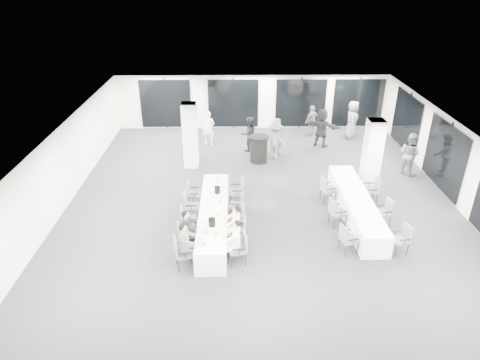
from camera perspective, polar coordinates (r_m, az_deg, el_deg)
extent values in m
cube|color=#24252A|center=(15.72, 2.76, -3.00)|extent=(14.00, 16.00, 0.02)
cube|color=white|center=(14.53, 3.01, 6.69)|extent=(14.00, 16.00, 0.02)
cube|color=silver|center=(16.22, -22.68, 1.38)|extent=(0.02, 16.00, 2.80)
cube|color=silver|center=(17.02, 27.17, 1.61)|extent=(0.02, 16.00, 2.80)
cube|color=silver|center=(22.57, 1.67, 10.33)|extent=(14.00, 0.02, 2.80)
cube|color=silver|center=(8.56, 6.27, -21.79)|extent=(14.00, 0.02, 2.80)
cube|color=black|center=(22.52, 1.68, 10.16)|extent=(13.60, 0.06, 2.50)
cube|color=black|center=(17.81, 25.58, 2.85)|extent=(0.06, 14.00, 2.50)
cube|color=white|center=(18.09, -6.66, 5.91)|extent=(0.60, 0.60, 2.80)
cube|color=white|center=(16.76, 17.18, 3.12)|extent=(0.60, 0.60, 2.80)
cube|color=white|center=(14.07, -3.52, -5.09)|extent=(0.90, 5.00, 0.75)
cube|color=white|center=(15.24, 15.18, -3.37)|extent=(0.90, 5.00, 0.75)
cylinder|color=black|center=(18.72, 2.52, 4.12)|extent=(0.74, 0.74, 1.17)
cylinder|color=black|center=(18.50, 2.56, 5.79)|extent=(0.85, 0.85, 0.02)
cube|color=#53565B|center=(12.41, -7.43, -9.64)|extent=(0.59, 0.61, 0.08)
cube|color=#53565B|center=(12.23, -8.59, -8.71)|extent=(0.18, 0.48, 0.48)
cylinder|color=black|center=(12.72, -8.45, -10.15)|extent=(0.04, 0.04, 0.43)
cylinder|color=black|center=(12.38, -8.20, -11.28)|extent=(0.04, 0.04, 0.43)
cylinder|color=black|center=(12.75, -6.56, -9.90)|extent=(0.04, 0.04, 0.43)
cylinder|color=black|center=(12.42, -6.25, -11.02)|extent=(0.04, 0.04, 0.43)
cube|color=black|center=(12.52, -7.66, -8.29)|extent=(0.36, 0.13, 0.04)
cube|color=black|center=(12.10, -7.30, -9.68)|extent=(0.36, 0.13, 0.04)
cube|color=#53565B|center=(12.98, -7.11, -7.82)|extent=(0.55, 0.57, 0.08)
cube|color=#53565B|center=(12.82, -8.20, -6.88)|extent=(0.14, 0.48, 0.48)
cylinder|color=black|center=(13.29, -8.02, -8.30)|extent=(0.04, 0.04, 0.42)
cylinder|color=black|center=(12.96, -7.90, -9.33)|extent=(0.04, 0.04, 0.42)
cylinder|color=black|center=(13.31, -6.23, -8.14)|extent=(0.04, 0.04, 0.42)
cylinder|color=black|center=(12.97, -6.06, -9.17)|extent=(0.04, 0.04, 0.42)
cube|color=black|center=(13.10, -7.24, -6.55)|extent=(0.35, 0.10, 0.04)
cube|color=black|center=(12.67, -7.07, -7.82)|extent=(0.35, 0.10, 0.04)
cube|color=#53565B|center=(13.82, -6.71, -5.39)|extent=(0.60, 0.62, 0.09)
cube|color=#53565B|center=(13.64, -7.75, -4.49)|extent=(0.18, 0.49, 0.49)
cylinder|color=black|center=(14.11, -7.65, -5.95)|extent=(0.04, 0.04, 0.44)
cylinder|color=black|center=(13.76, -7.39, -6.88)|extent=(0.04, 0.04, 0.44)
cylinder|color=black|center=(14.16, -5.93, -5.73)|extent=(0.04, 0.04, 0.44)
cylinder|color=black|center=(13.80, -5.63, -6.65)|extent=(0.04, 0.04, 0.44)
cube|color=black|center=(13.95, -6.92, -4.20)|extent=(0.36, 0.13, 0.04)
cube|color=black|center=(13.50, -6.57, -5.32)|extent=(0.36, 0.13, 0.04)
cube|color=#53565B|center=(14.58, -6.39, -3.51)|extent=(0.50, 0.52, 0.09)
cube|color=#53565B|center=(14.46, -7.37, -2.52)|extent=(0.07, 0.49, 0.49)
cylinder|color=black|center=(14.91, -7.08, -3.96)|extent=(0.04, 0.04, 0.44)
cylinder|color=black|center=(14.55, -7.26, -4.82)|extent=(0.04, 0.04, 0.44)
cylinder|color=black|center=(14.87, -5.44, -3.97)|extent=(0.04, 0.04, 0.44)
cylinder|color=black|center=(14.51, -5.58, -4.84)|extent=(0.04, 0.04, 0.44)
cube|color=black|center=(14.72, -6.33, -2.38)|extent=(0.36, 0.05, 0.04)
cube|color=black|center=(14.25, -6.53, -3.43)|extent=(0.36, 0.05, 0.04)
cube|color=#53565B|center=(15.36, -6.10, -1.96)|extent=(0.49, 0.51, 0.08)
cube|color=#53565B|center=(15.24, -6.97, -1.10)|extent=(0.09, 0.46, 0.46)
cylinder|color=black|center=(15.66, -6.78, -2.42)|extent=(0.04, 0.04, 0.41)
cylinder|color=black|center=(15.31, -6.81, -3.14)|extent=(0.04, 0.04, 0.41)
cylinder|color=black|center=(15.64, -5.32, -2.36)|extent=(0.04, 0.04, 0.41)
cylinder|color=black|center=(15.30, -5.32, -3.09)|extent=(0.04, 0.04, 0.41)
cube|color=black|center=(15.50, -6.12, -0.97)|extent=(0.34, 0.06, 0.04)
cube|color=black|center=(15.06, -6.14, -1.85)|extent=(0.34, 0.06, 0.04)
cube|color=#53565B|center=(12.47, -0.40, -9.22)|extent=(0.56, 0.58, 0.08)
cube|color=#53565B|center=(12.34, 0.65, -8.05)|extent=(0.15, 0.48, 0.48)
cylinder|color=black|center=(12.49, 0.74, -10.60)|extent=(0.04, 0.04, 0.42)
cylinder|color=black|center=(12.81, 0.35, -9.50)|extent=(0.04, 0.04, 0.42)
cylinder|color=black|center=(12.42, -1.17, -10.83)|extent=(0.04, 0.04, 0.42)
cylinder|color=black|center=(12.75, -1.50, -9.71)|extent=(0.04, 0.04, 0.42)
cube|color=black|center=(12.16, -0.17, -9.26)|extent=(0.35, 0.11, 0.04)
cube|color=black|center=(12.57, -0.63, -7.89)|extent=(0.35, 0.11, 0.04)
cube|color=#53565B|center=(13.09, -0.43, -7.10)|extent=(0.52, 0.54, 0.09)
cube|color=#53565B|center=(12.93, 0.64, -6.02)|extent=(0.08, 0.51, 0.50)
cylinder|color=black|center=(13.07, 0.54, -8.62)|extent=(0.04, 0.04, 0.45)
cylinder|color=black|center=(13.43, 0.54, -7.54)|extent=(0.04, 0.04, 0.45)
cylinder|color=black|center=(13.07, -1.41, -8.61)|extent=(0.04, 0.04, 0.45)
cylinder|color=black|center=(13.43, -1.35, -7.53)|extent=(0.04, 0.04, 0.45)
cube|color=black|center=(12.76, -0.45, -7.09)|extent=(0.37, 0.05, 0.04)
cube|color=black|center=(13.22, -0.41, -5.77)|extent=(0.37, 0.05, 0.04)
cube|color=#53565B|center=(13.88, -0.45, -5.18)|extent=(0.52, 0.54, 0.08)
cube|color=#53565B|center=(13.72, 0.45, -4.29)|extent=(0.13, 0.46, 0.46)
cylinder|color=black|center=(13.82, 0.25, -6.52)|extent=(0.04, 0.04, 0.41)
cylinder|color=black|center=(14.15, 0.47, -5.65)|extent=(0.04, 0.04, 0.41)
cylinder|color=black|center=(13.87, -1.38, -6.39)|extent=(0.04, 0.04, 0.41)
cylinder|color=black|center=(14.20, -1.13, -5.53)|extent=(0.04, 0.04, 0.41)
cube|color=black|center=(13.58, -0.61, -5.12)|extent=(0.34, 0.09, 0.04)
cube|color=black|center=(14.00, -0.31, -4.06)|extent=(0.34, 0.09, 0.04)
cube|color=#53565B|center=(14.65, -0.48, -3.38)|extent=(0.52, 0.53, 0.08)
cube|color=#53565B|center=(14.50, 0.34, -2.56)|extent=(0.14, 0.44, 0.44)
cylinder|color=black|center=(14.58, 0.14, -4.61)|extent=(0.03, 0.03, 0.39)
cylinder|color=black|center=(14.91, 0.38, -3.85)|extent=(0.03, 0.03, 0.39)
cylinder|color=black|center=(14.64, -1.34, -4.47)|extent=(0.03, 0.03, 0.39)
cylinder|color=black|center=(14.97, -1.06, -3.72)|extent=(0.03, 0.03, 0.39)
cube|color=black|center=(14.37, -0.65, -3.29)|extent=(0.33, 0.10, 0.04)
cube|color=black|center=(14.78, -0.31, -2.37)|extent=(0.33, 0.10, 0.04)
cube|color=#53565B|center=(15.43, -0.50, -1.57)|extent=(0.52, 0.53, 0.08)
cube|color=#53565B|center=(15.32, 0.34, -0.62)|extent=(0.10, 0.48, 0.47)
cylinder|color=black|center=(15.39, 0.34, -2.73)|extent=(0.04, 0.04, 0.42)
cylinder|color=black|center=(15.75, 0.18, -1.99)|extent=(0.04, 0.04, 0.42)
cylinder|color=black|center=(15.36, -1.19, -2.80)|extent=(0.04, 0.04, 0.42)
cylinder|color=black|center=(15.72, -1.31, -2.06)|extent=(0.04, 0.04, 0.42)
cube|color=black|center=(15.12, -0.41, -1.45)|extent=(0.35, 0.07, 0.04)
cube|color=black|center=(15.57, -0.59, -0.56)|extent=(0.35, 0.07, 0.04)
cube|color=#53565B|center=(13.30, 14.33, -7.71)|extent=(0.56, 0.57, 0.08)
cube|color=#53565B|center=(13.06, 13.62, -6.92)|extent=(0.17, 0.45, 0.45)
cylinder|color=black|center=(13.49, 13.07, -8.26)|extent=(0.04, 0.04, 0.40)
cylinder|color=black|center=(13.22, 13.86, -9.19)|extent=(0.04, 0.04, 0.40)
cylinder|color=black|center=(13.67, 14.55, -7.95)|extent=(0.04, 0.04, 0.40)
cylinder|color=black|center=(13.39, 15.36, -8.86)|extent=(0.04, 0.04, 0.40)
cube|color=black|center=(13.39, 13.90, -6.55)|extent=(0.33, 0.12, 0.04)
cube|color=black|center=(13.04, 14.93, -7.68)|extent=(0.33, 0.12, 0.04)
cube|color=#53565B|center=(14.54, 12.92, -4.27)|extent=(0.57, 0.58, 0.08)
cube|color=#53565B|center=(14.31, 12.23, -3.45)|extent=(0.17, 0.47, 0.47)
cylinder|color=black|center=(14.74, 11.76, -4.82)|extent=(0.04, 0.04, 0.42)
cylinder|color=black|center=(14.43, 12.44, -5.63)|extent=(0.04, 0.04, 0.42)
cylinder|color=black|center=(14.91, 13.18, -4.59)|extent=(0.04, 0.04, 0.42)
cylinder|color=black|center=(14.60, 13.89, -5.39)|extent=(0.04, 0.04, 0.42)
cube|color=black|center=(14.65, 12.55, -3.20)|extent=(0.35, 0.12, 0.04)
cube|color=black|center=(14.26, 13.43, -4.18)|extent=(0.35, 0.12, 0.04)
cube|color=#53565B|center=(15.87, 11.71, -1.31)|extent=(0.56, 0.58, 0.08)
cube|color=#53565B|center=(15.66, 11.03, -0.50)|extent=(0.15, 0.48, 0.48)
cylinder|color=black|center=(16.08, 10.67, -1.84)|extent=(0.04, 0.04, 0.42)
cylinder|color=black|center=(15.75, 11.21, -2.55)|extent=(0.04, 0.04, 0.42)
cylinder|color=black|center=(16.23, 12.03, -1.69)|extent=(0.04, 0.04, 0.42)
cylinder|color=black|center=(15.91, 12.59, -2.39)|extent=(0.04, 0.04, 0.42)
cube|color=black|center=(16.00, 11.42, -0.33)|extent=(0.35, 0.11, 0.04)
cube|color=black|center=(15.58, 12.12, -1.18)|extent=(0.35, 0.11, 0.04)
cube|color=#53565B|center=(13.74, 20.47, -7.51)|extent=(0.55, 0.56, 0.08)
cube|color=#53565B|center=(13.71, 21.40, -6.43)|extent=(0.16, 0.45, 0.45)
cylinder|color=black|center=(13.84, 21.44, -8.62)|extent=(0.04, 0.04, 0.40)
cylinder|color=black|center=(14.10, 20.56, -7.76)|extent=(0.04, 0.04, 0.40)
cylinder|color=black|center=(13.64, 20.07, -8.94)|extent=(0.04, 0.04, 0.40)
cylinder|color=black|center=(13.89, 19.20, -8.05)|extent=(0.04, 0.04, 0.40)
cube|color=black|center=(13.49, 21.15, -7.47)|extent=(0.33, 0.12, 0.04)
cube|color=black|center=(13.81, 20.04, -6.40)|extent=(0.33, 0.12, 0.04)
cube|color=#53565B|center=(14.99, 18.50, -4.18)|extent=(0.52, 0.54, 0.08)
cube|color=#53565B|center=(14.96, 19.34, -3.22)|extent=(0.14, 0.44, 0.44)
cylinder|color=black|center=(15.06, 19.35, -5.21)|extent=(0.03, 0.03, 0.39)
cylinder|color=black|center=(15.33, 18.65, -4.48)|extent=(0.03, 0.03, 0.39)
cylinder|color=black|center=(14.87, 18.08, -5.42)|extent=(0.03, 0.03, 0.39)
cylinder|color=black|center=(15.15, 17.39, -4.68)|extent=(0.03, 0.03, 0.39)
cube|color=black|center=(14.73, 19.03, -4.10)|extent=(0.33, 0.10, 0.04)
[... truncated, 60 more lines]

